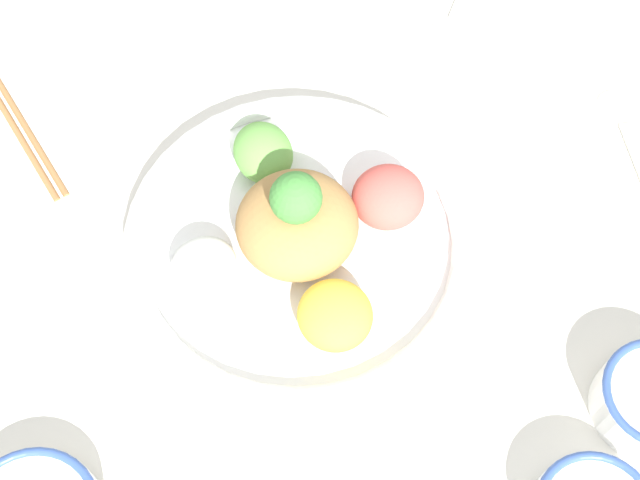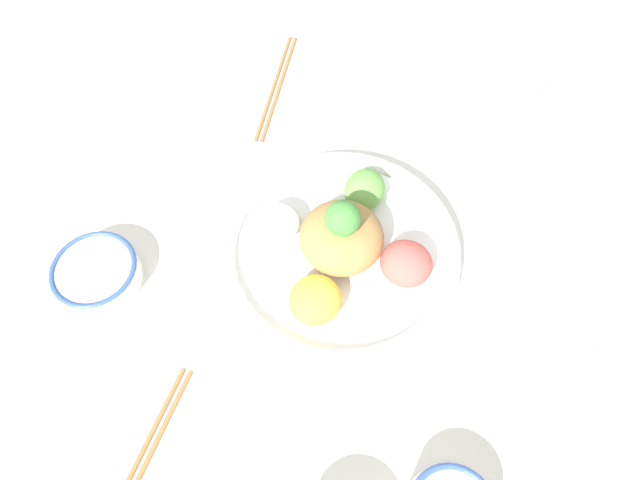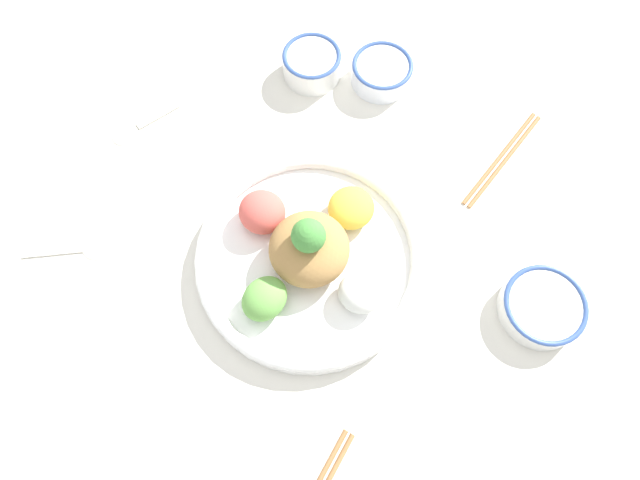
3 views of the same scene
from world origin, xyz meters
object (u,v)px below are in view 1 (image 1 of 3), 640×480
Objects in this scene: salad_platter at (299,238)px; serving_spoon_extra at (623,121)px; serving_spoon_main at (454,16)px; chopsticks_pair_near at (10,111)px.

serving_spoon_extra is at bearing 171.18° from salad_platter.
serving_spoon_main is 1.02× the size of serving_spoon_extra.
serving_spoon_extra is (-0.36, 0.06, -0.02)m from salad_platter.
serving_spoon_main and serving_spoon_extra have the same top height.
chopsticks_pair_near is 0.49m from serving_spoon_main.
chopsticks_pair_near is at bearing -100.40° from serving_spoon_extra.
serving_spoon_main is at bearing 72.33° from chopsticks_pair_near.
chopsticks_pair_near reaches higher than serving_spoon_main.
chopsticks_pair_near reaches higher than serving_spoon_extra.
serving_spoon_extra is (-0.06, 0.21, 0.00)m from serving_spoon_main.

